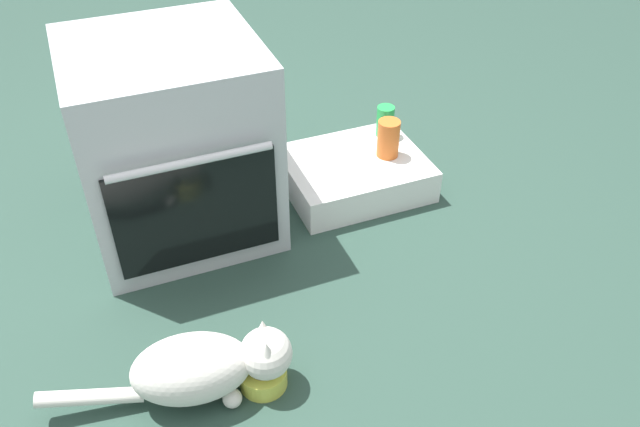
{
  "coord_description": "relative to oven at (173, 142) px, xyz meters",
  "views": [
    {
      "loc": [
        -0.21,
        -1.41,
        1.43
      ],
      "look_at": [
        0.34,
        -0.03,
        0.25
      ],
      "focal_mm": 36.26,
      "sensor_mm": 36.0,
      "label": 1
    }
  ],
  "objects": [
    {
      "name": "ground",
      "position": [
        -0.01,
        -0.4,
        -0.33
      ],
      "size": [
        8.0,
        8.0,
        0.0
      ],
      "primitive_type": "plane",
      "color": "#284238"
    },
    {
      "name": "oven",
      "position": [
        0.0,
        0.0,
        0.0
      ],
      "size": [
        0.58,
        0.61,
        0.65
      ],
      "color": "#B7BABF",
      "rests_on": "ground"
    },
    {
      "name": "pantry_cabinet",
      "position": [
        0.63,
        -0.03,
        -0.26
      ],
      "size": [
        0.5,
        0.4,
        0.12
      ],
      "primitive_type": "cube",
      "color": "white",
      "rests_on": "ground"
    },
    {
      "name": "food_bowl",
      "position": [
        0.04,
        -0.75,
        -0.29
      ],
      "size": [
        0.13,
        0.13,
        0.08
      ],
      "color": "#D1D14C",
      "rests_on": "ground"
    },
    {
      "name": "cat",
      "position": [
        -0.1,
        -0.73,
        -0.22
      ],
      "size": [
        0.64,
        0.23,
        0.2
      ],
      "rotation": [
        0.0,
        0.0,
        -0.18
      ],
      "color": "silver",
      "rests_on": "ground"
    },
    {
      "name": "sauce_jar",
      "position": [
        0.75,
        -0.05,
        -0.13
      ],
      "size": [
        0.08,
        0.08,
        0.14
      ],
      "primitive_type": "cylinder",
      "color": "#D16023",
      "rests_on": "pantry_cabinet"
    },
    {
      "name": "soda_can",
      "position": [
        0.8,
        0.08,
        -0.14
      ],
      "size": [
        0.07,
        0.07,
        0.12
      ],
      "primitive_type": "cylinder",
      "color": "green",
      "rests_on": "pantry_cabinet"
    }
  ]
}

